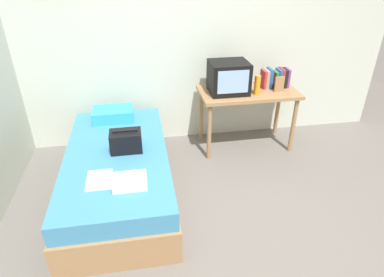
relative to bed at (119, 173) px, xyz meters
name	(u,v)px	position (x,y,z in m)	size (l,w,h in m)	color
ground_plane	(222,243)	(0.86, -0.85, -0.24)	(8.00, 8.00, 0.00)	slate
wall_back	(185,37)	(0.86, 1.15, 1.06)	(5.20, 0.10, 2.60)	silver
bed	(119,173)	(0.00, 0.00, 0.00)	(1.00, 2.00, 0.49)	#9E754C
desk	(248,98)	(1.56, 0.73, 0.40)	(1.16, 0.60, 0.74)	#9E754C
tv	(229,77)	(1.30, 0.73, 0.68)	(0.44, 0.39, 0.36)	black
water_bottle	(257,85)	(1.61, 0.61, 0.61)	(0.07, 0.07, 0.22)	orange
book_row	(275,78)	(1.91, 0.80, 0.61)	(0.33, 0.17, 0.23)	#B72D33
picture_frame	(279,84)	(1.90, 0.65, 0.59)	(0.11, 0.02, 0.18)	#9E754C
pillow	(113,114)	(-0.04, 0.73, 0.32)	(0.45, 0.31, 0.13)	#33A8B7
handbag	(126,141)	(0.11, 0.01, 0.35)	(0.30, 0.20, 0.22)	black
magazine	(99,180)	(-0.13, -0.44, 0.25)	(0.21, 0.29, 0.01)	white
remote_dark	(126,185)	(0.10, -0.57, 0.26)	(0.04, 0.16, 0.02)	black
folded_towel	(130,181)	(0.13, -0.55, 0.29)	(0.28, 0.22, 0.07)	white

